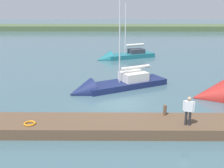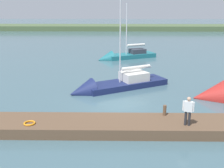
% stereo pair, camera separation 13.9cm
% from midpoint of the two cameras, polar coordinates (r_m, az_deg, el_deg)
% --- Properties ---
extents(ground_plane, '(200.00, 200.00, 0.00)m').
position_cam_midpoint_polar(ground_plane, '(20.21, 0.95, -4.30)').
color(ground_plane, '#42606B').
extents(far_shoreline, '(180.00, 8.00, 2.40)m').
position_cam_midpoint_polar(far_shoreline, '(73.57, 0.62, 11.01)').
color(far_shoreline, '#4C603D').
rests_on(far_shoreline, ground_plane).
extents(dock_pier, '(27.98, 2.49, 0.62)m').
position_cam_midpoint_polar(dock_pier, '(16.26, 1.07, -8.52)').
color(dock_pier, brown).
rests_on(dock_pier, ground_plane).
extents(mooring_post_near, '(0.20, 0.20, 0.63)m').
position_cam_midpoint_polar(mooring_post_near, '(17.07, 10.52, -5.27)').
color(mooring_post_near, brown).
rests_on(mooring_post_near, dock_pier).
extents(life_ring_buoy, '(0.66, 0.66, 0.10)m').
position_cam_midpoint_polar(life_ring_buoy, '(16.37, -16.68, -7.71)').
color(life_ring_buoy, orange).
rests_on(life_ring_buoy, dock_pier).
extents(sailboat_outer_mooring, '(8.79, 6.09, 9.73)m').
position_cam_midpoint_polar(sailboat_outer_mooring, '(23.67, -0.34, -0.58)').
color(sailboat_outer_mooring, navy).
rests_on(sailboat_outer_mooring, ground_plane).
extents(sailboat_near_dock, '(8.00, 5.10, 7.95)m').
position_cam_midpoint_polar(sailboat_near_dock, '(36.52, 1.86, 5.47)').
color(sailboat_near_dock, '#1E6B75').
rests_on(sailboat_near_dock, ground_plane).
extents(person_on_dock, '(0.60, 0.35, 1.65)m').
position_cam_midpoint_polar(person_on_dock, '(15.79, 15.14, -4.95)').
color(person_on_dock, '#28282D').
rests_on(person_on_dock, dock_pier).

